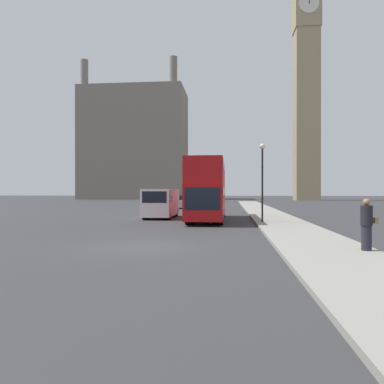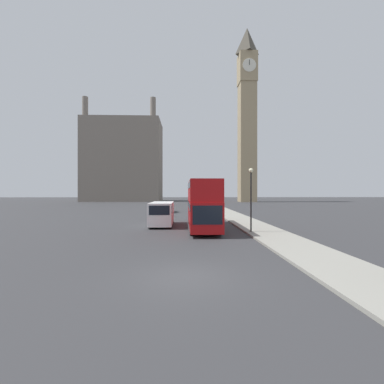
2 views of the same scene
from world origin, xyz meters
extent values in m
plane|color=#333335|center=(0.00, 0.00, 0.00)|extent=(300.00, 300.00, 0.00)
cube|color=gray|center=(6.73, 0.00, 0.07)|extent=(3.46, 120.00, 0.15)
cube|color=tan|center=(21.26, 75.67, 19.90)|extent=(5.39, 5.39, 39.80)
cube|color=tan|center=(21.26, 75.67, 44.78)|extent=(5.82, 5.82, 9.96)
cylinder|color=silver|center=(21.26, 72.70, 44.78)|extent=(4.42, 0.12, 4.42)
cube|color=black|center=(21.26, 72.62, 45.55)|extent=(0.16, 0.06, 1.77)
cube|color=slate|center=(-22.06, 84.35, 14.56)|extent=(26.92, 15.89, 29.13)
cylinder|color=slate|center=(-33.50, 77.59, 32.33)|extent=(1.91, 1.91, 6.41)
cylinder|color=slate|center=(-10.62, 77.59, 32.33)|extent=(1.91, 1.91, 6.41)
cube|color=#A80F11|center=(1.66, 13.47, 1.45)|extent=(2.44, 10.77, 2.29)
cube|color=#A80F11|center=(1.66, 13.47, 3.48)|extent=(2.44, 10.56, 1.77)
cube|color=black|center=(1.66, 13.47, 2.17)|extent=(2.48, 10.34, 0.55)
cube|color=black|center=(1.66, 13.47, 3.99)|extent=(2.48, 10.13, 0.55)
cube|color=black|center=(1.66, 8.07, 1.73)|extent=(2.15, 0.03, 1.37)
cylinder|color=black|center=(0.78, 9.70, 0.56)|extent=(0.68, 1.13, 1.13)
cylinder|color=black|center=(2.54, 9.70, 0.56)|extent=(0.68, 1.13, 1.13)
cylinder|color=black|center=(0.78, 17.24, 0.56)|extent=(0.68, 1.13, 1.13)
cylinder|color=black|center=(2.54, 17.24, 0.56)|extent=(0.68, 1.13, 1.13)
cube|color=white|center=(-2.23, 15.57, 1.27)|extent=(2.17, 5.65, 2.13)
cube|color=black|center=(-2.23, 12.73, 1.74)|extent=(1.84, 0.02, 0.85)
cube|color=black|center=(-2.23, 13.73, 1.74)|extent=(2.20, 1.02, 0.68)
cylinder|color=black|center=(-3.05, 13.64, 0.37)|extent=(0.54, 0.75, 0.75)
cylinder|color=black|center=(-1.42, 13.64, 0.37)|extent=(0.54, 0.75, 0.75)
cylinder|color=black|center=(-3.05, 17.49, 0.37)|extent=(0.54, 0.75, 0.75)
cylinder|color=black|center=(-1.42, 17.49, 0.37)|extent=(0.54, 0.75, 0.75)
cylinder|color=#23232D|center=(7.99, -0.99, 0.58)|extent=(0.34, 0.34, 0.87)
cylinder|color=black|center=(7.99, -0.99, 1.36)|extent=(0.40, 0.40, 0.69)
sphere|color=#9E704C|center=(7.99, -0.99, 1.82)|extent=(0.23, 0.23, 0.23)
cube|color=olive|center=(8.29, -0.99, 1.19)|extent=(0.12, 0.24, 0.20)
cylinder|color=black|center=(5.45, 10.58, 2.56)|extent=(0.12, 0.12, 4.81)
sphere|color=beige|center=(5.45, 10.58, 5.14)|extent=(0.36, 0.36, 0.36)
cube|color=#99999E|center=(-2.76, 32.45, 0.59)|extent=(1.89, 4.78, 0.85)
cube|color=black|center=(-2.76, 32.57, 1.31)|extent=(1.70, 2.29, 0.60)
cylinder|color=black|center=(-3.50, 30.92, 0.34)|extent=(0.42, 0.68, 0.68)
cylinder|color=black|center=(-2.02, 30.92, 0.34)|extent=(0.42, 0.68, 0.68)
cylinder|color=black|center=(-3.50, 33.98, 0.34)|extent=(0.42, 0.68, 0.68)
cylinder|color=black|center=(-2.02, 33.98, 0.34)|extent=(0.42, 0.68, 0.68)
camera|label=1|loc=(3.29, -14.40, 2.21)|focal=35.00mm
camera|label=2|loc=(-0.02, -10.19, 3.40)|focal=24.00mm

